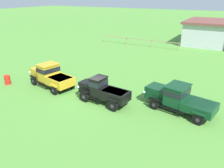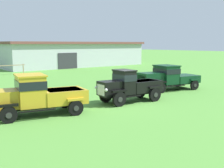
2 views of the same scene
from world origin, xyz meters
name	(u,v)px [view 1 (image 1 of 2)]	position (x,y,z in m)	size (l,w,h in m)	color
ground_plane	(96,102)	(0.00, 0.00, 0.00)	(240.00, 240.00, 0.00)	#518E38
paddock_fence	(139,40)	(-5.44, 21.33, 0.94)	(13.80, 0.47, 1.27)	#997F60
vintage_truck_foreground_near	(50,75)	(-5.64, 0.64, 1.11)	(5.52, 2.98, 2.20)	black
vintage_truck_second_in_line	(103,90)	(0.54, 0.19, 1.07)	(4.63, 2.03, 2.13)	black
vintage_truck_midrow_center	(178,98)	(6.18, 1.93, 1.07)	(5.60, 3.02, 2.05)	black
oil_drum_beside_row	(7,80)	(-9.72, -1.18, 0.46)	(0.59, 0.59, 0.91)	red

